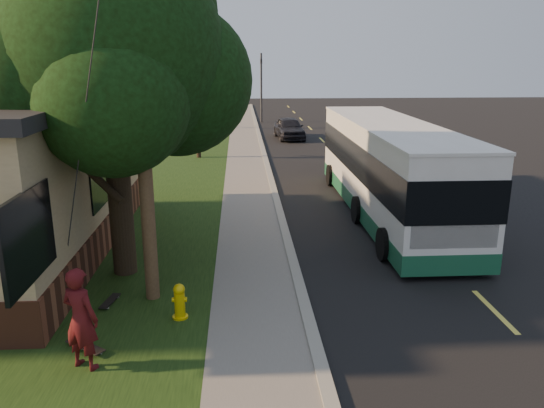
{
  "coord_description": "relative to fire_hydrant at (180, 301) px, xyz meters",
  "views": [
    {
      "loc": [
        -1.33,
        -9.89,
        5.2
      ],
      "look_at": [
        -0.52,
        3.39,
        1.5
      ],
      "focal_mm": 35.0,
      "sensor_mm": 36.0,
      "label": 1
    }
  ],
  "objects": [
    {
      "name": "traffic_signal",
      "position": [
        3.1,
        34.0,
        2.73
      ],
      "size": [
        0.18,
        0.22,
        5.5
      ],
      "color": "#2D2D30",
      "rests_on": "ground"
    },
    {
      "name": "road",
      "position": [
        6.6,
        10.0,
        -0.43
      ],
      "size": [
        8.0,
        80.0,
        0.01
      ],
      "primitive_type": "cube",
      "color": "black",
      "rests_on": "ground"
    },
    {
      "name": "sidewalk",
      "position": [
        1.6,
        10.0,
        -0.39
      ],
      "size": [
        2.0,
        80.0,
        0.08
      ],
      "primitive_type": "cube",
      "color": "slate",
      "rests_on": "ground"
    },
    {
      "name": "skateboarder",
      "position": [
        -1.44,
        -1.69,
        0.55
      ],
      "size": [
        0.79,
        0.68,
        1.82
      ],
      "primitive_type": "imported",
      "rotation": [
        0.0,
        0.0,
        2.7
      ],
      "color": "#460E11",
      "rests_on": "grass_verge"
    },
    {
      "name": "ground",
      "position": [
        2.6,
        0.0,
        -0.43
      ],
      "size": [
        120.0,
        120.0,
        0.0
      ],
      "primitive_type": "plane",
      "color": "black",
      "rests_on": "ground"
    },
    {
      "name": "fire_hydrant",
      "position": [
        0.0,
        0.0,
        0.0
      ],
      "size": [
        0.32,
        0.32,
        0.74
      ],
      "color": "#DDBC0B",
      "rests_on": "grass_verge"
    },
    {
      "name": "transit_bus",
      "position": [
        6.24,
        7.26,
        1.24
      ],
      "size": [
        2.67,
        11.56,
        3.13
      ],
      "color": "silver",
      "rests_on": "ground"
    },
    {
      "name": "distant_car",
      "position": [
        4.54,
        24.76,
        0.27
      ],
      "size": [
        1.97,
        4.24,
        1.41
      ],
      "primitive_type": "imported",
      "rotation": [
        0.0,
        0.0,
        0.08
      ],
      "color": "black",
      "rests_on": "ground"
    },
    {
      "name": "grass_verge",
      "position": [
        -1.9,
        10.0,
        -0.4
      ],
      "size": [
        5.0,
        80.0,
        0.07
      ],
      "primitive_type": "cube",
      "color": "black",
      "rests_on": "ground"
    },
    {
      "name": "bare_tree_far",
      "position": [
        -0.4,
        30.0,
        1.57
      ],
      "size": [
        1.38,
        1.21,
        4.03
      ],
      "color": "black",
      "rests_on": "grass_verge"
    },
    {
      "name": "curb",
      "position": [
        2.6,
        10.0,
        -0.37
      ],
      "size": [
        0.25,
        80.0,
        0.12
      ],
      "primitive_type": "cube",
      "color": "gray",
      "rests_on": "ground"
    },
    {
      "name": "skateboard_main",
      "position": [
        -1.58,
        0.74,
        -0.31
      ],
      "size": [
        0.33,
        0.77,
        0.07
      ],
      "color": "black",
      "rests_on": "grass_verge"
    },
    {
      "name": "skateboard_spare",
      "position": [
        -1.59,
        -1.12,
        -0.3
      ],
      "size": [
        0.83,
        0.7,
        0.08
      ],
      "color": "black",
      "rests_on": "grass_verge"
    },
    {
      "name": "utility_pole",
      "position": [
        -0.71,
        0.99,
        4.2
      ],
      "size": [
        2.86,
        3.21,
        9.07
      ],
      "color": "#473321",
      "rests_on": "ground"
    },
    {
      "name": "bare_tree_near",
      "position": [
        -0.9,
        18.0,
        1.72
      ],
      "size": [
        1.38,
        1.21,
        4.31
      ],
      "color": "black",
      "rests_on": "grass_verge"
    },
    {
      "name": "leafy_tree",
      "position": [
        -1.57,
        2.65,
        4.73
      ],
      "size": [
        6.3,
        6.0,
        7.8
      ],
      "color": "black",
      "rests_on": "grass_verge"
    }
  ]
}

